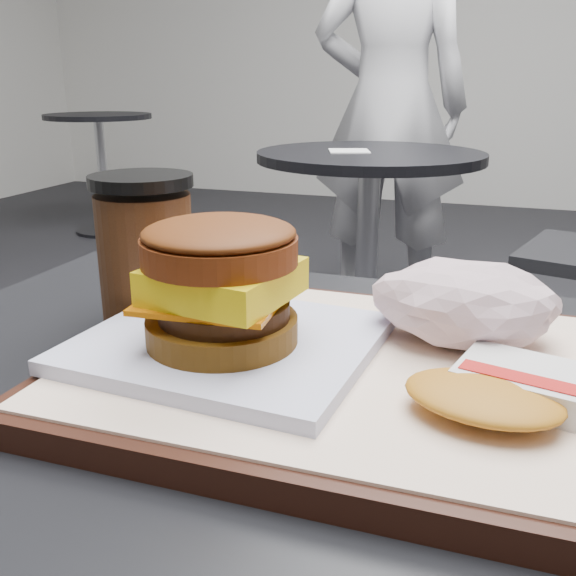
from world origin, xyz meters
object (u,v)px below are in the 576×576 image
(hash_brown, at_px, (515,391))
(crumpled_wrapper, at_px, (465,302))
(breakfast_sandwich, at_px, (224,298))
(patron, at_px, (390,105))
(serving_tray, at_px, (359,374))
(coffee_cup, at_px, (146,254))
(neighbor_table, at_px, (368,216))

(hash_brown, relative_size, crumpled_wrapper, 1.03)
(breakfast_sandwich, relative_size, patron, 0.12)
(serving_tray, xyz_separation_m, coffee_cup, (-0.19, 0.06, 0.05))
(breakfast_sandwich, relative_size, crumpled_wrapper, 1.61)
(hash_brown, distance_m, neighbor_table, 1.70)
(coffee_cup, bearing_deg, crumpled_wrapper, -0.06)
(coffee_cup, bearing_deg, serving_tray, -16.73)
(coffee_cup, relative_size, patron, 0.07)
(serving_tray, xyz_separation_m, neighbor_table, (-0.33, 1.59, -0.23))
(serving_tray, height_order, coffee_cup, coffee_cup)
(serving_tray, distance_m, crumpled_wrapper, 0.09)
(hash_brown, distance_m, patron, 2.37)
(hash_brown, bearing_deg, patron, 101.97)
(crumpled_wrapper, bearing_deg, hash_brown, -69.16)
(serving_tray, relative_size, neighbor_table, 0.51)
(serving_tray, distance_m, patron, 2.32)
(serving_tray, bearing_deg, crumpled_wrapper, 43.10)
(hash_brown, distance_m, crumpled_wrapper, 0.10)
(coffee_cup, bearing_deg, breakfast_sandwich, -36.48)
(hash_brown, xyz_separation_m, patron, (-0.49, 2.32, 0.06))
(hash_brown, relative_size, coffee_cup, 1.03)
(neighbor_table, bearing_deg, patron, 95.85)
(serving_tray, distance_m, breakfast_sandwich, 0.10)
(breakfast_sandwich, height_order, neighbor_table, breakfast_sandwich)
(patron, bearing_deg, breakfast_sandwich, 92.28)
(crumpled_wrapper, height_order, coffee_cup, coffee_cup)
(crumpled_wrapper, relative_size, patron, 0.07)
(breakfast_sandwich, xyz_separation_m, neighbor_table, (-0.24, 1.61, -0.28))
(breakfast_sandwich, xyz_separation_m, coffee_cup, (-0.10, 0.08, 0.00))
(crumpled_wrapper, xyz_separation_m, neighbor_table, (-0.39, 1.54, -0.27))
(serving_tray, bearing_deg, breakfast_sandwich, -167.86)
(serving_tray, relative_size, breakfast_sandwich, 1.88)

